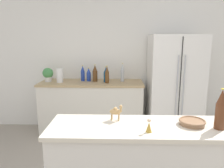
% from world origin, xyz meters
% --- Properties ---
extents(wall_back, '(8.00, 0.06, 2.55)m').
position_xyz_m(wall_back, '(0.00, 2.73, 1.27)').
color(wall_back, white).
rests_on(wall_back, ground_plane).
extents(back_counter, '(1.78, 0.63, 0.93)m').
position_xyz_m(back_counter, '(-0.45, 2.40, 0.47)').
color(back_counter, silver).
rests_on(back_counter, ground_plane).
extents(refrigerator, '(0.85, 0.74, 1.73)m').
position_xyz_m(refrigerator, '(0.96, 2.32, 0.87)').
color(refrigerator, silver).
rests_on(refrigerator, ground_plane).
extents(potted_plant, '(0.18, 0.18, 0.24)m').
position_xyz_m(potted_plant, '(-1.21, 2.40, 1.06)').
color(potted_plant, silver).
rests_on(potted_plant, back_counter).
extents(paper_towel_roll, '(0.11, 0.11, 0.24)m').
position_xyz_m(paper_towel_roll, '(-0.99, 2.33, 1.05)').
color(paper_towel_roll, white).
rests_on(paper_towel_roll, back_counter).
extents(back_bottle_0, '(0.06, 0.06, 0.32)m').
position_xyz_m(back_bottle_0, '(0.09, 2.46, 1.08)').
color(back_bottle_0, '#B2B7BC').
rests_on(back_bottle_0, back_counter).
extents(back_bottle_1, '(0.07, 0.07, 0.29)m').
position_xyz_m(back_bottle_1, '(-0.17, 2.30, 1.07)').
color(back_bottle_1, brown).
rests_on(back_bottle_1, back_counter).
extents(back_bottle_2, '(0.08, 0.08, 0.27)m').
position_xyz_m(back_bottle_2, '(-0.20, 2.39, 1.06)').
color(back_bottle_2, navy).
rests_on(back_bottle_2, back_counter).
extents(back_bottle_3, '(0.07, 0.07, 0.28)m').
position_xyz_m(back_bottle_3, '(-0.61, 2.49, 1.06)').
color(back_bottle_3, navy).
rests_on(back_bottle_3, back_counter).
extents(back_bottle_4, '(0.08, 0.08, 0.24)m').
position_xyz_m(back_bottle_4, '(-0.51, 2.47, 1.04)').
color(back_bottle_4, navy).
rests_on(back_bottle_4, back_counter).
extents(back_bottle_5, '(0.08, 0.08, 0.29)m').
position_xyz_m(back_bottle_5, '(-0.39, 2.45, 1.07)').
color(back_bottle_5, brown).
rests_on(back_bottle_5, back_counter).
extents(wine_bottle, '(0.09, 0.09, 0.34)m').
position_xyz_m(wine_bottle, '(0.85, 0.41, 1.10)').
color(wine_bottle, '#562D19').
rests_on(wine_bottle, bar_counter).
extents(fruit_bowl, '(0.23, 0.23, 0.05)m').
position_xyz_m(fruit_bowl, '(0.65, 0.48, 0.96)').
color(fruit_bowl, '#8C6647').
rests_on(fruit_bowl, bar_counter).
extents(camel_figurine, '(0.12, 0.06, 0.15)m').
position_xyz_m(camel_figurine, '(-0.01, 0.57, 1.02)').
color(camel_figurine, tan).
rests_on(camel_figurine, bar_counter).
extents(wise_man_figurine_blue, '(0.05, 0.05, 0.11)m').
position_xyz_m(wise_man_figurine_blue, '(0.26, 0.32, 0.98)').
color(wise_man_figurine_blue, '#B28933').
rests_on(wise_man_figurine_blue, bar_counter).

